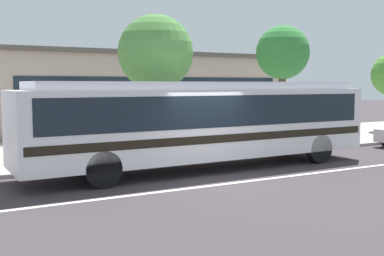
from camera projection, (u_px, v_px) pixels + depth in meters
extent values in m
plane|color=#3B3438|center=(211.00, 179.00, 13.50)|extent=(120.00, 120.00, 0.00)
cube|color=#A0938D|center=(127.00, 148.00, 19.47)|extent=(60.00, 8.00, 0.12)
cube|color=silver|center=(227.00, 184.00, 12.80)|extent=(56.00, 0.16, 0.01)
cube|color=white|center=(204.00, 123.00, 14.97)|extent=(11.87, 2.68, 2.14)
cube|color=white|center=(204.00, 86.00, 14.85)|extent=(10.92, 2.37, 0.24)
cube|color=#19232D|center=(204.00, 109.00, 14.93)|extent=(11.16, 2.69, 0.94)
cube|color=black|center=(204.00, 135.00, 15.00)|extent=(11.63, 2.70, 0.24)
cube|color=#19232D|center=(335.00, 105.00, 17.85)|extent=(0.17, 2.13, 1.03)
cylinder|color=black|center=(278.00, 142.00, 17.98)|extent=(1.01, 0.30, 1.00)
cylinder|color=black|center=(319.00, 149.00, 16.14)|extent=(1.01, 0.30, 1.00)
cylinder|color=black|center=(79.00, 158.00, 14.09)|extent=(1.01, 0.30, 1.00)
cylinder|color=black|center=(103.00, 169.00, 12.25)|extent=(1.01, 0.30, 1.00)
cylinder|color=#2F2E3D|center=(209.00, 138.00, 19.00)|extent=(0.14, 0.14, 0.87)
cylinder|color=#2F2E3D|center=(205.00, 138.00, 19.05)|extent=(0.14, 0.14, 0.87)
cylinder|color=green|center=(207.00, 120.00, 18.96)|extent=(0.48, 0.48, 0.57)
sphere|color=tan|center=(207.00, 110.00, 18.92)|extent=(0.24, 0.24, 0.24)
cylinder|color=navy|center=(44.00, 151.00, 15.13)|extent=(0.14, 0.14, 0.88)
cylinder|color=navy|center=(45.00, 152.00, 14.99)|extent=(0.14, 0.14, 0.88)
cylinder|color=#C04233|center=(44.00, 129.00, 14.99)|extent=(0.35, 0.35, 0.61)
sphere|color=tan|center=(44.00, 116.00, 14.95)|extent=(0.22, 0.22, 0.22)
cylinder|color=#273A3A|center=(199.00, 140.00, 18.32)|extent=(0.14, 0.14, 0.84)
cylinder|color=#273A3A|center=(200.00, 140.00, 18.48)|extent=(0.14, 0.14, 0.84)
cylinder|color=purple|center=(200.00, 121.00, 18.33)|extent=(0.48, 0.48, 0.63)
sphere|color=#B5B190|center=(200.00, 111.00, 18.29)|extent=(0.23, 0.23, 0.23)
cylinder|color=gray|center=(294.00, 117.00, 18.98)|extent=(0.08, 0.08, 2.58)
cube|color=yellow|center=(294.00, 90.00, 18.87)|extent=(0.10, 0.44, 0.56)
cylinder|color=brown|center=(156.00, 115.00, 18.14)|extent=(0.38, 0.38, 2.81)
sphere|color=#4C843E|center=(156.00, 53.00, 17.92)|extent=(2.91, 2.91, 2.91)
cylinder|color=brown|center=(282.00, 105.00, 22.39)|extent=(0.37, 0.37, 3.23)
sphere|color=#337F38|center=(283.00, 52.00, 22.15)|extent=(2.54, 2.54, 2.54)
cube|color=#B6A093|center=(136.00, 94.00, 28.02)|extent=(16.20, 7.16, 4.26)
cube|color=#19232D|center=(162.00, 92.00, 24.85)|extent=(14.91, 0.04, 1.53)
cube|color=#554C45|center=(136.00, 56.00, 27.81)|extent=(16.60, 7.56, 0.24)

